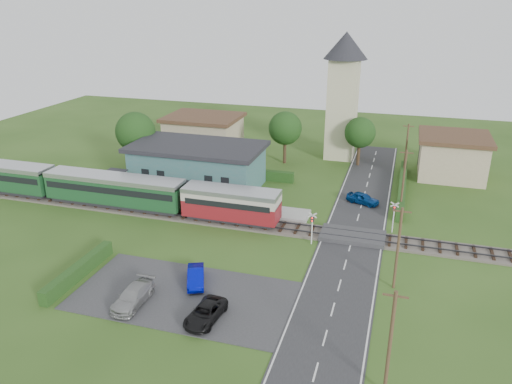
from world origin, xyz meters
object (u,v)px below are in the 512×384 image
(station_building, at_px, (198,165))
(crossing_signal_near, at_px, (312,224))
(car_park_silver, at_px, (133,296))
(pedestrian_far, at_px, (129,186))
(house_west, at_px, (204,133))
(house_east, at_px, (452,155))
(train, at_px, (89,186))
(church_tower, at_px, (344,87))
(car_on_road, at_px, (363,198))
(pedestrian_near, at_px, (245,198))
(crossing_signal_far, at_px, (394,213))
(equipment_hut, at_px, (115,182))
(car_park_blue, at_px, (196,276))
(car_park_dark, at_px, (205,313))

(station_building, relative_size, crossing_signal_near, 4.88)
(car_park_silver, bearing_deg, pedestrian_far, 120.88)
(house_west, distance_m, house_east, 35.01)
(train, bearing_deg, church_tower, 46.99)
(car_on_road, xyz_separation_m, pedestrian_near, (-12.16, -5.46, 0.67))
(train, height_order, pedestrian_near, train)
(house_east, xyz_separation_m, car_on_road, (-9.95, -12.98, -2.12))
(car_park_silver, distance_m, pedestrian_far, 22.53)
(house_west, relative_size, pedestrian_far, 5.73)
(car_on_road, xyz_separation_m, pedestrian_far, (-26.20, -5.87, 0.71))
(church_tower, height_order, pedestrian_near, church_tower)
(crossing_signal_far, xyz_separation_m, car_on_road, (-3.55, 6.63, -1.46))
(church_tower, distance_m, pedestrian_far, 32.36)
(house_west, bearing_deg, equipment_hut, -98.62)
(equipment_hut, height_order, car_park_blue, equipment_hut)
(equipment_hut, xyz_separation_m, church_tower, (23.00, 22.80, 8.48))
(equipment_hut, distance_m, pedestrian_far, 1.88)
(car_park_silver, xyz_separation_m, pedestrian_near, (2.52, 19.76, 0.61))
(house_west, height_order, house_east, same)
(car_park_dark, distance_m, pedestrian_near, 20.38)
(house_west, xyz_separation_m, car_on_road, (25.05, -13.98, -2.11))
(crossing_signal_near, xyz_separation_m, car_park_silver, (-11.03, -13.79, -1.40))
(equipment_hut, bearing_deg, house_east, 26.32)
(station_building, relative_size, house_west, 1.48)
(house_east, distance_m, crossing_signal_near, 27.95)
(crossing_signal_near, xyz_separation_m, car_park_dark, (-5.00, -14.09, -1.48))
(crossing_signal_near, bearing_deg, car_on_road, 72.29)
(station_building, xyz_separation_m, house_east, (30.00, 13.01, 0.10))
(train, height_order, church_tower, church_tower)
(car_park_dark, height_order, pedestrian_far, pedestrian_far)
(house_west, bearing_deg, car_park_dark, -67.45)
(car_on_road, bearing_deg, church_tower, 37.67)
(church_tower, xyz_separation_m, pedestrian_near, (-7.11, -22.44, -8.88))
(crossing_signal_near, bearing_deg, house_west, 130.11)
(church_tower, height_order, house_west, church_tower)
(car_park_blue, bearing_deg, station_building, 90.04)
(equipment_hut, xyz_separation_m, house_east, (38.00, 18.80, 1.05))
(church_tower, height_order, pedestrian_far, church_tower)
(equipment_hut, bearing_deg, pedestrian_near, 1.31)
(car_park_dark, bearing_deg, crossing_signal_far, 62.34)
(house_east, bearing_deg, pedestrian_near, -140.17)
(crossing_signal_near, bearing_deg, house_east, 60.87)
(car_on_road, bearing_deg, car_park_blue, 172.99)
(crossing_signal_far, distance_m, car_on_road, 7.66)
(crossing_signal_far, relative_size, pedestrian_near, 1.82)
(house_west, bearing_deg, house_east, -1.64)
(equipment_hut, distance_m, crossing_signal_far, 31.61)
(car_park_dark, bearing_deg, church_tower, 90.35)
(church_tower, distance_m, car_park_silver, 44.31)
(house_west, relative_size, car_on_road, 2.92)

